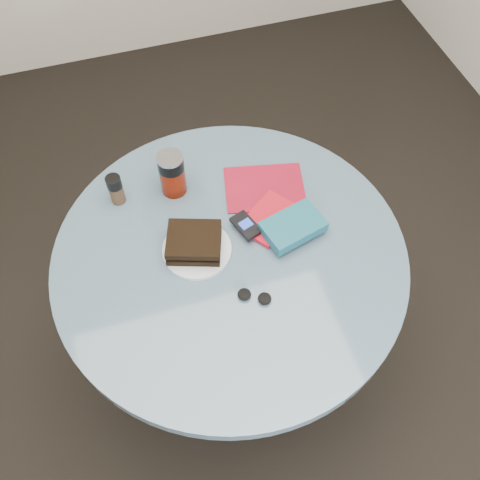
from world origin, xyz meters
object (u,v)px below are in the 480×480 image
object	(u,v)px
novel	(293,227)
soda_can	(172,174)
mp3_player	(246,226)
magazine	(265,188)
plate	(197,250)
red_book	(269,218)
sandwich	(194,242)
table	(231,281)
pepper_grinder	(116,189)
headphones	(254,296)

from	to	relation	value
novel	soda_can	bearing A→B (deg)	123.10
mp3_player	magazine	bearing A→B (deg)	52.35
plate	mp3_player	xyz separation A→B (m)	(0.15, 0.03, 0.02)
soda_can	mp3_player	xyz separation A→B (m)	(0.16, -0.21, -0.05)
magazine	soda_can	bearing A→B (deg)	176.21
red_book	sandwich	bearing A→B (deg)	151.81
table	novel	xyz separation A→B (m)	(0.19, 0.01, 0.20)
pepper_grinder	soda_can	bearing A→B (deg)	-3.23
soda_can	headphones	bearing A→B (deg)	-74.80
novel	headphones	bearing A→B (deg)	-149.92
plate	table	bearing A→B (deg)	-20.70
sandwich	magazine	distance (m)	0.30
headphones	sandwich	bearing A→B (deg)	119.86
red_book	mp3_player	xyz separation A→B (m)	(-0.08, -0.01, 0.01)
novel	mp3_player	world-z (taller)	novel
plate	headphones	world-z (taller)	headphones
plate	red_book	xyz separation A→B (m)	(0.23, 0.04, 0.01)
sandwich	red_book	bearing A→B (deg)	8.30
mp3_player	soda_can	bearing A→B (deg)	127.31
magazine	headphones	distance (m)	0.38
red_book	mp3_player	world-z (taller)	mp3_player
red_book	mp3_player	distance (m)	0.08
sandwich	novel	xyz separation A→B (m)	(0.28, -0.03, -0.00)
mp3_player	headphones	distance (m)	0.22
red_book	mp3_player	bearing A→B (deg)	153.99
sandwich	novel	size ratio (longest dim) A/B	1.06
pepper_grinder	magazine	size ratio (longest dim) A/B	0.43
headphones	plate	bearing A→B (deg)	119.43
table	sandwich	bearing A→B (deg)	157.51
sandwich	table	bearing A→B (deg)	-22.49
plate	novel	bearing A→B (deg)	-5.02
sandwich	plate	bearing A→B (deg)	-46.73
red_book	novel	distance (m)	0.08
table	headphones	distance (m)	0.24
table	magazine	size ratio (longest dim) A/B	4.18
novel	mp3_player	distance (m)	0.13
novel	mp3_player	xyz separation A→B (m)	(-0.12, 0.05, -0.01)
soda_can	magazine	size ratio (longest dim) A/B	0.60
red_book	plate	bearing A→B (deg)	153.24
table	soda_can	size ratio (longest dim) A/B	6.91
mp3_player	table	bearing A→B (deg)	-138.59
pepper_grinder	magazine	bearing A→B (deg)	-11.28
soda_can	plate	bearing A→B (deg)	-87.97
soda_can	magazine	world-z (taller)	soda_can
mp3_player	red_book	bearing A→B (deg)	10.48
soda_can	magazine	xyz separation A→B (m)	(0.26, -0.08, -0.07)
sandwich	novel	bearing A→B (deg)	-5.97
table	sandwich	world-z (taller)	sandwich
plate	headphones	size ratio (longest dim) A/B	2.00
pepper_grinder	red_book	xyz separation A→B (m)	(0.40, -0.21, -0.04)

